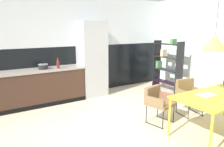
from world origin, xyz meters
name	(u,v)px	position (x,y,z in m)	size (l,w,h in m)	color
ground_plane	(138,132)	(0.00, 0.00, 0.00)	(8.25, 8.25, 0.00)	beige
back_wall_splashback_dark	(78,70)	(0.00, 2.78, 0.69)	(6.34, 0.12, 1.39)	black
back_wall_panel_upper	(76,21)	(0.00, 2.78, 2.08)	(6.34, 0.12, 1.39)	silver
kitchen_counter	(24,89)	(-1.56, 2.42, 0.45)	(2.95, 0.63, 0.89)	#3D271D
refrigerator_column	(92,59)	(0.28, 2.42, 1.03)	(0.71, 0.60, 2.07)	#ADAFB2
dining_table	(222,97)	(1.23, -0.79, 0.69)	(1.81, 0.86, 0.73)	gold
armchair_far_side	(188,92)	(1.50, 0.11, 0.49)	(0.55, 0.54, 0.76)	brown
armchair_corner_seat	(158,99)	(0.61, 0.13, 0.48)	(0.57, 0.56, 0.72)	brown
open_book	(206,95)	(0.96, -0.67, 0.74)	(0.31, 0.21, 0.02)	white
cooking_pot	(43,67)	(-1.07, 2.40, 0.95)	(0.23, 0.23, 0.15)	black
bottle_spice_small	(58,64)	(-0.73, 2.30, 1.00)	(0.07, 0.07, 0.27)	maroon
open_shelf_unit	(167,63)	(2.42, 1.65, 0.84)	(0.30, 0.94, 1.58)	black
pendant_lamp_over_table_near	(215,42)	(0.87, -0.77, 1.65)	(0.39, 0.39, 1.21)	black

